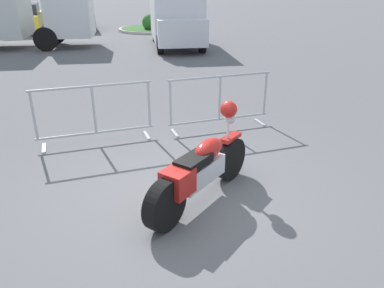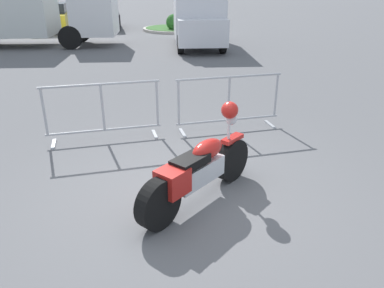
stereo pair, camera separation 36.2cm
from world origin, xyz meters
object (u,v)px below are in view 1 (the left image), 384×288
(motorcycle, at_px, (201,169))
(crowd_barrier_far, at_px, (220,102))
(delivery_van, at_px, (176,17))
(crowd_barrier_near, at_px, (94,114))
(parked_car_yellow, at_px, (24,18))
(parked_car_black, at_px, (78,17))

(motorcycle, distance_m, crowd_barrier_far, 2.65)
(crowd_barrier_far, bearing_deg, delivery_van, 79.51)
(crowd_barrier_far, bearing_deg, crowd_barrier_near, 180.00)
(motorcycle, relative_size, delivery_van, 0.34)
(crowd_barrier_near, bearing_deg, parked_car_yellow, 98.67)
(motorcycle, bearing_deg, crowd_barrier_near, 78.86)
(crowd_barrier_near, relative_size, parked_car_yellow, 0.47)
(delivery_van, relative_size, parked_car_black, 1.26)
(crowd_barrier_far, bearing_deg, parked_car_black, 96.68)
(delivery_van, distance_m, parked_car_black, 8.53)
(parked_car_yellow, bearing_deg, parked_car_black, -82.80)
(crowd_barrier_far, relative_size, parked_car_yellow, 0.47)
(crowd_barrier_near, bearing_deg, crowd_barrier_far, 0.00)
(motorcycle, relative_size, parked_car_black, 0.43)
(crowd_barrier_near, bearing_deg, motorcycle, -63.60)
(parked_car_yellow, xyz_separation_m, parked_car_black, (2.92, 0.36, -0.05))
(crowd_barrier_near, height_order, crowd_barrier_far, same)
(parked_car_yellow, bearing_deg, crowd_barrier_near, -171.12)
(crowd_barrier_near, xyz_separation_m, parked_car_black, (0.30, 17.54, 0.17))
(motorcycle, bearing_deg, delivery_van, 38.69)
(crowd_barrier_far, bearing_deg, motorcycle, -116.41)
(crowd_barrier_far, xyz_separation_m, parked_car_black, (-2.05, 17.54, 0.17))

